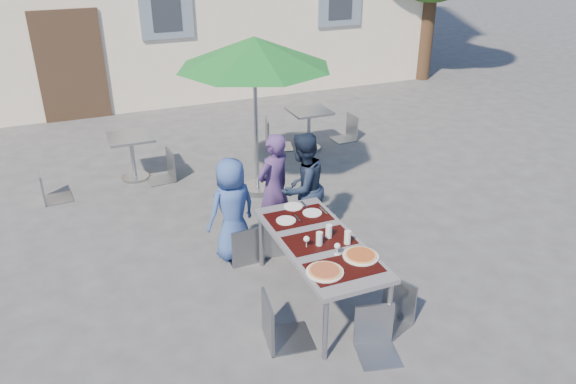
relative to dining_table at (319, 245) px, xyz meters
name	(u,v)px	position (x,y,z in m)	size (l,w,h in m)	color
ground	(321,297)	(0.05, 0.01, -0.70)	(90.00, 90.00, 0.00)	#454447
dining_table	(319,245)	(0.00, 0.00, 0.00)	(0.80, 1.85, 0.76)	#4D4C52
pizza_near_left	(325,271)	(-0.21, -0.55, 0.07)	(0.36, 0.36, 0.03)	white
pizza_near_right	(361,256)	(0.24, -0.44, 0.07)	(0.36, 0.36, 0.03)	white
glassware	(330,237)	(0.07, -0.10, 0.13)	(0.48, 0.39, 0.15)	silver
place_settings	(298,213)	(0.02, 0.62, 0.06)	(0.60, 0.50, 0.01)	white
child_0	(232,209)	(-0.57, 1.21, -0.05)	(0.63, 0.41, 1.29)	#375398
child_1	(274,188)	(0.03, 1.41, 0.03)	(0.53, 0.35, 1.45)	#4B3268
child_2	(302,188)	(0.38, 1.29, 0.02)	(0.70, 0.40, 1.44)	#192438
chair_0	(244,222)	(-0.48, 1.04, -0.16)	(0.42, 0.42, 0.92)	gray
chair_1	(278,214)	(-0.04, 1.07, -0.16)	(0.46, 0.46, 0.92)	gray
chair_2	(318,208)	(0.47, 1.01, -0.14)	(0.54, 0.54, 0.94)	gray
chair_3	(278,293)	(-0.65, -0.47, -0.11)	(0.50, 0.50, 0.99)	gray
chair_4	(396,280)	(0.56, -0.63, -0.18)	(0.52, 0.51, 0.88)	gray
chair_5	(379,307)	(0.17, -0.94, -0.19)	(0.47, 0.47, 0.87)	gray
patio_umbrella	(254,54)	(0.31, 2.81, 1.40)	(2.20, 2.20, 2.33)	#969A9D
cafe_table_0	(132,150)	(-1.35, 4.02, -0.21)	(0.67, 0.67, 0.72)	#969A9D
bg_chair_l_0	(45,168)	(-2.62, 3.69, -0.18)	(0.42, 0.42, 0.89)	gray
bg_chair_r_0	(163,148)	(-0.90, 3.79, -0.16)	(0.44, 0.43, 0.91)	gray
cafe_table_1	(309,123)	(1.76, 4.12, -0.20)	(0.69, 0.69, 0.74)	#969A9D
bg_chair_l_1	(273,115)	(1.19, 4.42, -0.08)	(0.58, 0.57, 1.05)	gray
bg_chair_r_1	(348,113)	(2.65, 4.30, -0.18)	(0.41, 0.41, 0.89)	gray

